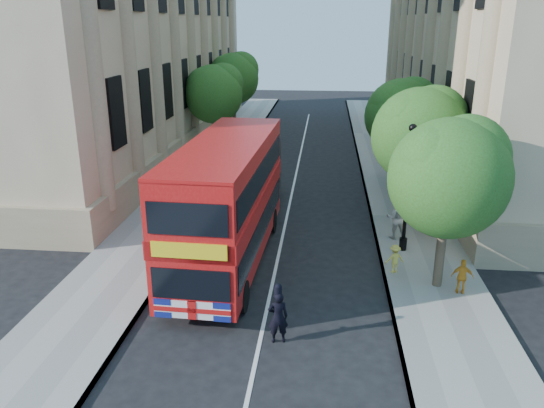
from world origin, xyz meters
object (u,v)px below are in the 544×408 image
(police_constable, at_px, (278,317))
(woman_pedestrian, at_px, (397,218))
(box_van, at_px, (255,177))
(lamp_post, at_px, (407,194))
(double_decker_bus, at_px, (228,199))

(police_constable, relative_size, woman_pedestrian, 0.88)
(box_van, height_order, police_constable, box_van)
(police_constable, distance_m, woman_pedestrian, 9.16)
(lamp_post, xyz_separation_m, police_constable, (-4.47, -6.87, -1.70))
(woman_pedestrian, bearing_deg, lamp_post, 100.58)
(box_van, xyz_separation_m, woman_pedestrian, (6.65, -4.61, -0.28))
(lamp_post, bearing_deg, box_van, 139.47)
(lamp_post, height_order, woman_pedestrian, lamp_post)
(lamp_post, bearing_deg, police_constable, -123.09)
(lamp_post, relative_size, woman_pedestrian, 2.80)
(box_van, bearing_deg, double_decker_bus, -86.16)
(police_constable, bearing_deg, double_decker_bus, -77.84)
(lamp_post, distance_m, double_decker_bus, 7.05)
(lamp_post, height_order, box_van, lamp_post)
(box_van, distance_m, police_constable, 12.91)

